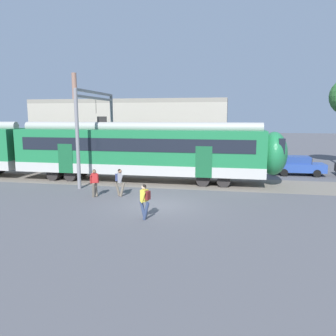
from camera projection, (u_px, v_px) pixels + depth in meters
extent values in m
plane|color=#515156|center=(159.00, 205.00, 17.64)|extent=(160.00, 160.00, 0.00)
cube|color=slate|center=(6.00, 176.00, 26.31)|extent=(80.00, 4.40, 0.01)
cube|color=#B7B7B2|center=(138.00, 167.00, 24.13)|extent=(18.00, 3.06, 0.70)
cube|color=#1E7542|center=(138.00, 146.00, 23.89)|extent=(18.00, 3.00, 2.40)
cube|color=black|center=(132.00, 145.00, 22.39)|extent=(16.56, 0.03, 0.90)
cube|color=#165731|center=(204.00, 162.00, 21.64)|extent=(1.10, 0.04, 2.10)
cube|color=#165731|center=(65.00, 159.00, 23.45)|extent=(1.10, 0.04, 2.10)
cylinder|color=#9C9C97|center=(137.00, 127.00, 23.67)|extent=(17.64, 0.70, 0.70)
cube|color=black|center=(102.00, 119.00, 24.08)|extent=(0.70, 0.12, 0.40)
cylinder|color=black|center=(224.00, 178.00, 23.08)|extent=(0.90, 2.40, 0.90)
cylinder|color=black|center=(204.00, 177.00, 23.34)|extent=(0.90, 2.40, 0.90)
cylinder|color=black|center=(77.00, 173.00, 25.12)|extent=(0.90, 2.40, 0.90)
cylinder|color=black|center=(60.00, 172.00, 25.38)|extent=(0.90, 2.40, 0.90)
ellipsoid|color=#1E7542|center=(273.00, 153.00, 22.20)|extent=(1.80, 2.85, 2.95)
cube|color=black|center=(279.00, 145.00, 22.04)|extent=(0.40, 2.40, 1.00)
cylinder|color=#6B6051|center=(93.00, 190.00, 19.30)|extent=(0.30, 0.38, 0.87)
cylinder|color=#6B6051|center=(96.00, 189.00, 19.62)|extent=(0.30, 0.38, 0.87)
cube|color=red|center=(94.00, 178.00, 19.35)|extent=(0.43, 0.38, 0.56)
cylinder|color=red|center=(98.00, 178.00, 19.49)|extent=(0.20, 0.26, 0.52)
cylinder|color=red|center=(91.00, 179.00, 19.21)|extent=(0.20, 0.26, 0.52)
sphere|color=brown|center=(94.00, 172.00, 19.26)|extent=(0.22, 0.22, 0.22)
sphere|color=black|center=(94.00, 171.00, 19.28)|extent=(0.20, 0.20, 0.20)
cube|color=black|center=(94.00, 177.00, 19.51)|extent=(0.32, 0.27, 0.40)
cylinder|color=#6B6051|center=(122.00, 189.00, 19.54)|extent=(0.38, 0.26, 0.87)
cylinder|color=#6B6051|center=(118.00, 189.00, 19.67)|extent=(0.38, 0.26, 0.87)
cube|color=gray|center=(120.00, 178.00, 19.49)|extent=(0.35, 0.42, 0.56)
cylinder|color=gray|center=(118.00, 178.00, 19.70)|extent=(0.26, 0.17, 0.52)
cylinder|color=gray|center=(121.00, 179.00, 19.30)|extent=(0.26, 0.17, 0.52)
sphere|color=#9E7051|center=(120.00, 171.00, 19.43)|extent=(0.22, 0.22, 0.22)
sphere|color=black|center=(119.00, 171.00, 19.42)|extent=(0.20, 0.20, 0.20)
cube|color=navy|center=(117.00, 177.00, 19.46)|extent=(0.25, 0.32, 0.40)
cylinder|color=navy|center=(143.00, 209.00, 15.39)|extent=(0.38, 0.25, 0.87)
cylinder|color=navy|center=(146.00, 211.00, 15.10)|extent=(0.38, 0.25, 0.87)
cube|color=gold|center=(144.00, 195.00, 15.13)|extent=(0.34, 0.42, 0.56)
cylinder|color=gold|center=(143.00, 198.00, 14.91)|extent=(0.26, 0.16, 0.52)
cylinder|color=gold|center=(145.00, 195.00, 15.37)|extent=(0.26, 0.16, 0.52)
sphere|color=beige|center=(144.00, 187.00, 15.08)|extent=(0.22, 0.22, 0.22)
sphere|color=black|center=(144.00, 186.00, 15.07)|extent=(0.20, 0.20, 0.20)
cube|color=maroon|center=(148.00, 195.00, 15.05)|extent=(0.24, 0.31, 0.40)
cube|color=#284799|center=(299.00, 167.00, 26.60)|extent=(4.02, 1.69, 0.68)
cube|color=navy|center=(297.00, 160.00, 26.53)|extent=(1.92, 1.46, 0.56)
cube|color=black|center=(309.00, 160.00, 26.37)|extent=(0.14, 1.37, 0.48)
cylinder|color=black|center=(312.00, 170.00, 27.20)|extent=(0.60, 0.21, 0.60)
cylinder|color=black|center=(317.00, 173.00, 25.69)|extent=(0.60, 0.21, 0.60)
cylinder|color=black|center=(281.00, 169.00, 27.62)|extent=(0.60, 0.21, 0.60)
cylinder|color=black|center=(284.00, 173.00, 26.11)|extent=(0.60, 0.21, 0.60)
cylinder|color=gray|center=(77.00, 140.00, 21.25)|extent=(0.24, 0.24, 6.50)
cylinder|color=gray|center=(112.00, 134.00, 27.46)|extent=(0.24, 0.24, 6.50)
cube|color=gray|center=(95.00, 93.00, 23.85)|extent=(0.20, 6.40, 0.16)
cube|color=gray|center=(96.00, 98.00, 23.92)|extent=(0.20, 6.40, 0.16)
cylinder|color=black|center=(96.00, 107.00, 24.01)|extent=(0.03, 0.03, 1.00)
cube|color=#B2A899|center=(130.00, 133.00, 33.91)|extent=(19.81, 5.00, 6.00)
cube|color=gray|center=(129.00, 102.00, 33.40)|extent=(19.81, 5.00, 0.40)
cylinder|color=#8C6656|center=(75.00, 89.00, 34.27)|extent=(0.50, 0.50, 3.20)
cylinder|color=brown|center=(128.00, 143.00, 36.36)|extent=(0.32, 0.32, 3.54)
sphere|color=#2D662D|center=(128.00, 115.00, 35.88)|extent=(3.65, 3.65, 3.65)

